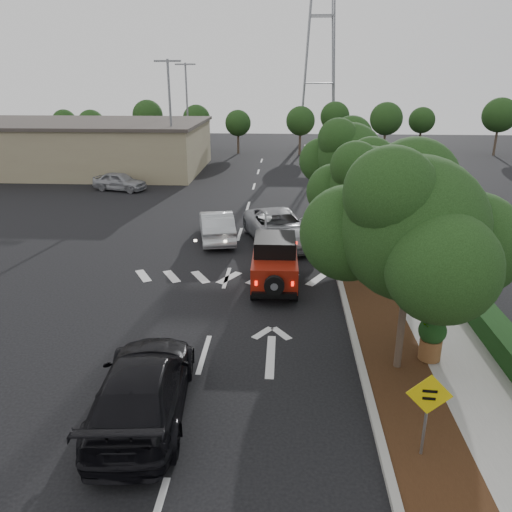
# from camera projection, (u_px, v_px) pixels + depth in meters

# --- Properties ---
(ground) EXTENTS (120.00, 120.00, 0.00)m
(ground) POSITION_uv_depth(u_px,v_px,m) (204.00, 354.00, 14.95)
(ground) COLOR black
(ground) RESTS_ON ground
(curb) EXTENTS (0.20, 70.00, 0.15)m
(curb) POSITION_uv_depth(u_px,v_px,m) (328.00, 234.00, 25.93)
(curb) COLOR #9E9B93
(curb) RESTS_ON ground
(planting_strip) EXTENTS (1.80, 70.00, 0.12)m
(planting_strip) POSITION_uv_depth(u_px,v_px,m) (347.00, 235.00, 25.88)
(planting_strip) COLOR black
(planting_strip) RESTS_ON ground
(sidewalk) EXTENTS (2.00, 70.00, 0.12)m
(sidewalk) POSITION_uv_depth(u_px,v_px,m) (384.00, 236.00, 25.78)
(sidewalk) COLOR gray
(sidewalk) RESTS_ON ground
(hedge) EXTENTS (0.80, 70.00, 0.80)m
(hedge) POSITION_uv_depth(u_px,v_px,m) (412.00, 230.00, 25.58)
(hedge) COLOR black
(hedge) RESTS_ON ground
(commercial_building) EXTENTS (22.00, 12.00, 4.00)m
(commercial_building) POSITION_uv_depth(u_px,v_px,m) (75.00, 147.00, 43.30)
(commercial_building) COLOR gray
(commercial_building) RESTS_ON ground
(transmission_tower) EXTENTS (7.00, 4.00, 28.00)m
(transmission_tower) POSITION_uv_depth(u_px,v_px,m) (316.00, 145.00, 59.66)
(transmission_tower) COLOR slate
(transmission_tower) RESTS_ON ground
(street_tree_near) EXTENTS (3.80, 3.80, 5.92)m
(street_tree_near) POSITION_uv_depth(u_px,v_px,m) (396.00, 369.00, 14.18)
(street_tree_near) COLOR black
(street_tree_near) RESTS_ON ground
(street_tree_mid) EXTENTS (3.20, 3.20, 5.32)m
(street_tree_mid) POSITION_uv_depth(u_px,v_px,m) (362.00, 276.00, 20.74)
(street_tree_mid) COLOR black
(street_tree_mid) RESTS_ON ground
(street_tree_far) EXTENTS (3.40, 3.40, 5.62)m
(street_tree_far) POSITION_uv_depth(u_px,v_px,m) (345.00, 230.00, 26.84)
(street_tree_far) COLOR black
(street_tree_far) RESTS_ON ground
(light_pole_a) EXTENTS (2.00, 0.22, 9.00)m
(light_pole_a) POSITION_uv_depth(u_px,v_px,m) (174.00, 180.00, 39.70)
(light_pole_a) COLOR slate
(light_pole_a) RESTS_ON ground
(light_pole_b) EXTENTS (2.00, 0.22, 9.00)m
(light_pole_b) POSITION_uv_depth(u_px,v_px,m) (189.00, 157.00, 51.02)
(light_pole_b) COLOR slate
(light_pole_b) RESTS_ON ground
(red_jeep) EXTENTS (1.79, 3.91, 1.98)m
(red_jeep) POSITION_uv_depth(u_px,v_px,m) (275.00, 261.00, 19.52)
(red_jeep) COLOR black
(red_jeep) RESTS_ON ground
(silver_suv_ahead) EXTENTS (4.17, 6.17, 1.57)m
(silver_suv_ahead) POSITION_uv_depth(u_px,v_px,m) (279.00, 227.00, 24.68)
(silver_suv_ahead) COLOR #97989E
(silver_suv_ahead) RESTS_ON ground
(black_suv_oncoming) EXTENTS (2.58, 5.42, 1.53)m
(black_suv_oncoming) POSITION_uv_depth(u_px,v_px,m) (143.00, 387.00, 12.08)
(black_suv_oncoming) COLOR black
(black_suv_oncoming) RESTS_ON ground
(silver_sedan_oncoming) EXTENTS (2.47, 4.76, 1.49)m
(silver_sedan_oncoming) POSITION_uv_depth(u_px,v_px,m) (217.00, 225.00, 25.12)
(silver_sedan_oncoming) COLOR #B7BBBF
(silver_sedan_oncoming) RESTS_ON ground
(parked_suv) EXTENTS (4.16, 2.51, 1.32)m
(parked_suv) POSITION_uv_depth(u_px,v_px,m) (120.00, 181.00, 35.94)
(parked_suv) COLOR #95969C
(parked_suv) RESTS_ON ground
(speed_hump_sign) EXTENTS (0.95, 0.11, 2.03)m
(speed_hump_sign) POSITION_uv_depth(u_px,v_px,m) (428.00, 404.00, 10.41)
(speed_hump_sign) COLOR slate
(speed_hump_sign) RESTS_ON ground
(terracotta_planter) EXTENTS (0.79, 0.79, 1.37)m
(terracotta_planter) POSITION_uv_depth(u_px,v_px,m) (432.00, 334.00, 14.21)
(terracotta_planter) COLOR brown
(terracotta_planter) RESTS_ON ground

